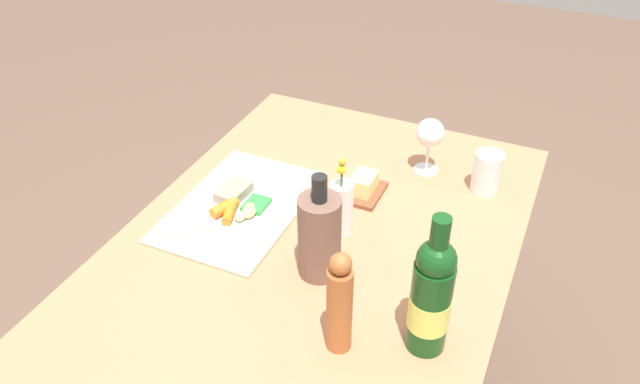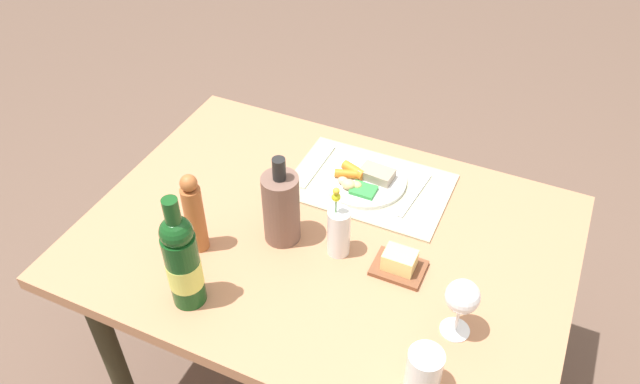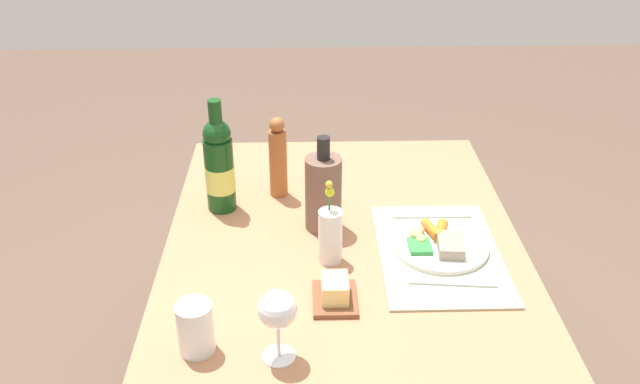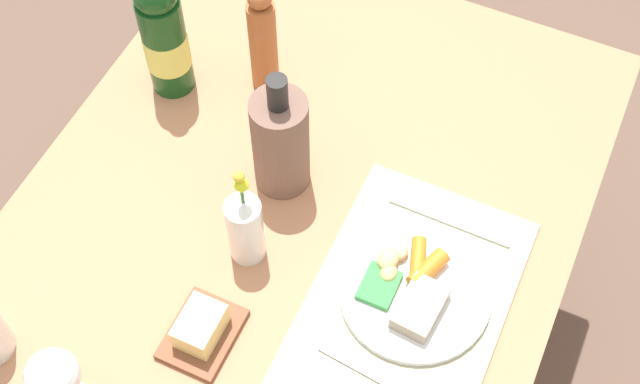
% 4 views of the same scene
% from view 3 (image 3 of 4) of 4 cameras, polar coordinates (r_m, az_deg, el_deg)
% --- Properties ---
extents(dining_table, '(1.28, 0.92, 0.71)m').
position_cam_3_polar(dining_table, '(1.80, 2.00, -6.79)').
color(dining_table, '#AF7652').
rests_on(dining_table, ground_plane).
extents(placemat, '(0.45, 0.30, 0.01)m').
position_cam_3_polar(placemat, '(1.75, 9.89, -5.01)').
color(placemat, '#A5A282').
rests_on(placemat, dining_table).
extents(dinner_plate, '(0.24, 0.24, 0.04)m').
position_cam_3_polar(dinner_plate, '(1.76, 9.88, -4.23)').
color(dinner_plate, white).
rests_on(dinner_plate, placemat).
extents(fork, '(0.03, 0.21, 0.00)m').
position_cam_3_polar(fork, '(1.64, 11.00, -7.49)').
color(fork, silver).
rests_on(fork, placemat).
extents(knife, '(0.02, 0.21, 0.00)m').
position_cam_3_polar(knife, '(1.89, 9.27, -1.99)').
color(knife, silver).
rests_on(knife, placemat).
extents(flower_vase, '(0.06, 0.06, 0.22)m').
position_cam_3_polar(flower_vase, '(1.66, 0.86, -3.56)').
color(flower_vase, silver).
rests_on(flower_vase, dining_table).
extents(wine_bottle, '(0.08, 0.08, 0.32)m').
position_cam_3_polar(wine_bottle, '(1.87, -8.40, 2.22)').
color(wine_bottle, '#124418').
rests_on(wine_bottle, dining_table).
extents(butter_dish, '(0.13, 0.10, 0.06)m').
position_cam_3_polar(butter_dish, '(1.56, 1.25, -8.37)').
color(butter_dish, brown).
rests_on(butter_dish, dining_table).
extents(water_tumbler, '(0.08, 0.08, 0.11)m').
position_cam_3_polar(water_tumbler, '(1.44, -10.32, -11.29)').
color(water_tumbler, silver).
rests_on(water_tumbler, dining_table).
extents(wine_glass, '(0.08, 0.08, 0.16)m').
position_cam_3_polar(wine_glass, '(1.36, -3.57, -9.90)').
color(wine_glass, white).
rests_on(wine_glass, dining_table).
extents(cooler_bottle, '(0.10, 0.10, 0.26)m').
position_cam_3_polar(cooler_bottle, '(1.78, 0.28, -0.00)').
color(cooler_bottle, brown).
rests_on(cooler_bottle, dining_table).
extents(pepper_mill, '(0.05, 0.05, 0.24)m').
position_cam_3_polar(pepper_mill, '(1.94, -3.52, 2.80)').
color(pepper_mill, '#A55B2D').
rests_on(pepper_mill, dining_table).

